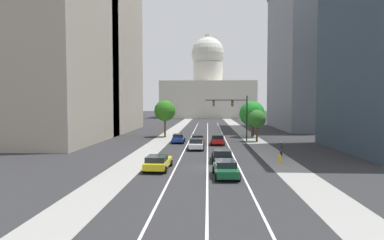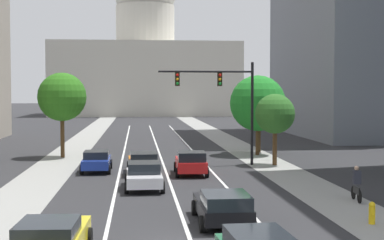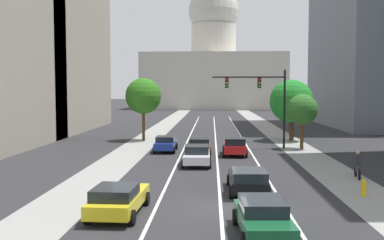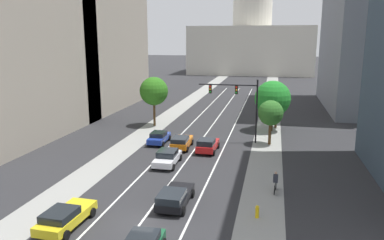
{
  "view_description": "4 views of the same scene",
  "coord_description": "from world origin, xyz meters",
  "px_view_note": "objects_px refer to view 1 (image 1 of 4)",
  "views": [
    {
      "loc": [
        0.03,
        -30.01,
        6.1
      ],
      "look_at": [
        -2.38,
        17.92,
        3.64
      ],
      "focal_mm": 29.55,
      "sensor_mm": 36.0,
      "label": 1
    },
    {
      "loc": [
        -1.86,
        -19.6,
        5.33
      ],
      "look_at": [
        2.58,
        27.56,
        2.97
      ],
      "focal_mm": 54.44,
      "sensor_mm": 36.0,
      "label": 2
    },
    {
      "loc": [
        -0.43,
        -20.68,
        5.56
      ],
      "look_at": [
        -2.38,
        23.47,
        2.54
      ],
      "focal_mm": 41.96,
      "sensor_mm": 36.0,
      "label": 3
    },
    {
      "loc": [
        8.21,
        -21.5,
        11.99
      ],
      "look_at": [
        -1.42,
        22.68,
        2.16
      ],
      "focal_mm": 35.41,
      "sensor_mm": 36.0,
      "label": 4
    }
  ],
  "objects_px": {
    "car_orange": "(198,139)",
    "street_tree_mid_right": "(254,113)",
    "car_white": "(196,144)",
    "street_tree_near_right": "(252,114)",
    "car_blue": "(178,138)",
    "cyclist": "(281,148)",
    "capitol_building": "(208,91)",
    "street_tree_near_left": "(165,111)",
    "car_black": "(222,155)",
    "car_red": "(218,139)",
    "car_green": "(226,168)",
    "car_yellow": "(158,162)",
    "fire_hydrant": "(280,159)",
    "traffic_signal_mast": "(235,110)",
    "street_tree_far_right": "(257,119)"
  },
  "relations": [
    {
      "from": "car_white",
      "to": "street_tree_mid_right",
      "type": "relative_size",
      "value": 0.74
    },
    {
      "from": "car_red",
      "to": "car_white",
      "type": "relative_size",
      "value": 0.94
    },
    {
      "from": "car_black",
      "to": "street_tree_near_right",
      "type": "height_order",
      "value": "street_tree_near_right"
    },
    {
      "from": "car_white",
      "to": "fire_hydrant",
      "type": "height_order",
      "value": "car_white"
    },
    {
      "from": "car_red",
      "to": "car_white",
      "type": "bearing_deg",
      "value": 150.19
    },
    {
      "from": "car_orange",
      "to": "car_red",
      "type": "bearing_deg",
      "value": -103.73
    },
    {
      "from": "car_red",
      "to": "fire_hydrant",
      "type": "relative_size",
      "value": 4.62
    },
    {
      "from": "capitol_building",
      "to": "traffic_signal_mast",
      "type": "bearing_deg",
      "value": -87.22
    },
    {
      "from": "car_yellow",
      "to": "street_tree_mid_right",
      "type": "xyz_separation_m",
      "value": [
        13.21,
        31.31,
        3.57
      ]
    },
    {
      "from": "street_tree_mid_right",
      "to": "car_white",
      "type": "bearing_deg",
      "value": -119.44
    },
    {
      "from": "car_red",
      "to": "car_blue",
      "type": "height_order",
      "value": "car_red"
    },
    {
      "from": "car_green",
      "to": "cyclist",
      "type": "height_order",
      "value": "cyclist"
    },
    {
      "from": "street_tree_near_right",
      "to": "street_tree_mid_right",
      "type": "xyz_separation_m",
      "value": [
        0.55,
        2.04,
        -0.01
      ]
    },
    {
      "from": "cyclist",
      "to": "street_tree_near_right",
      "type": "height_order",
      "value": "street_tree_near_right"
    },
    {
      "from": "car_yellow",
      "to": "street_tree_far_right",
      "type": "relative_size",
      "value": 0.93
    },
    {
      "from": "car_green",
      "to": "street_tree_mid_right",
      "type": "height_order",
      "value": "street_tree_mid_right"
    },
    {
      "from": "car_white",
      "to": "car_orange",
      "type": "relative_size",
      "value": 1.03
    },
    {
      "from": "capitol_building",
      "to": "car_yellow",
      "type": "xyz_separation_m",
      "value": [
        -4.57,
        -112.83,
        -11.31
      ]
    },
    {
      "from": "capitol_building",
      "to": "street_tree_near_right",
      "type": "distance_m",
      "value": 84.31
    },
    {
      "from": "car_blue",
      "to": "car_yellow",
      "type": "bearing_deg",
      "value": 179.66
    },
    {
      "from": "car_red",
      "to": "car_green",
      "type": "xyz_separation_m",
      "value": [
        0.0,
        -20.82,
        -0.05
      ]
    },
    {
      "from": "capitol_building",
      "to": "car_black",
      "type": "bearing_deg",
      "value": -89.2
    },
    {
      "from": "car_blue",
      "to": "street_tree_far_right",
      "type": "xyz_separation_m",
      "value": [
        12.54,
        2.26,
        2.95
      ]
    },
    {
      "from": "cyclist",
      "to": "capitol_building",
      "type": "bearing_deg",
      "value": 10.2
    },
    {
      "from": "capitol_building",
      "to": "street_tree_mid_right",
      "type": "distance_m",
      "value": 82.34
    },
    {
      "from": "car_green",
      "to": "fire_hydrant",
      "type": "height_order",
      "value": "car_green"
    },
    {
      "from": "capitol_building",
      "to": "fire_hydrant",
      "type": "height_order",
      "value": "capitol_building"
    },
    {
      "from": "car_orange",
      "to": "street_tree_near_left",
      "type": "relative_size",
      "value": 0.64
    },
    {
      "from": "car_red",
      "to": "car_orange",
      "type": "bearing_deg",
      "value": 79.59
    },
    {
      "from": "capitol_building",
      "to": "car_red",
      "type": "bearing_deg",
      "value": -89.08
    },
    {
      "from": "traffic_signal_mast",
      "to": "cyclist",
      "type": "height_order",
      "value": "traffic_signal_mast"
    },
    {
      "from": "car_green",
      "to": "car_white",
      "type": "xyz_separation_m",
      "value": [
        -3.04,
        15.84,
        0.02
      ]
    },
    {
      "from": "cyclist",
      "to": "street_tree_mid_right",
      "type": "relative_size",
      "value": 0.29
    },
    {
      "from": "street_tree_near_right",
      "to": "car_blue",
      "type": "bearing_deg",
      "value": -144.93
    },
    {
      "from": "car_blue",
      "to": "street_tree_near_left",
      "type": "distance_m",
      "value": 10.03
    },
    {
      "from": "car_yellow",
      "to": "street_tree_far_right",
      "type": "bearing_deg",
      "value": -26.65
    },
    {
      "from": "car_orange",
      "to": "street_tree_mid_right",
      "type": "relative_size",
      "value": 0.73
    },
    {
      "from": "car_black",
      "to": "street_tree_near_left",
      "type": "distance_m",
      "value": 26.48
    },
    {
      "from": "car_yellow",
      "to": "street_tree_near_left",
      "type": "bearing_deg",
      "value": 8.81
    },
    {
      "from": "car_green",
      "to": "car_white",
      "type": "relative_size",
      "value": 0.99
    },
    {
      "from": "car_green",
      "to": "car_blue",
      "type": "height_order",
      "value": "car_blue"
    },
    {
      "from": "car_orange",
      "to": "street_tree_near_left",
      "type": "bearing_deg",
      "value": 30.54
    },
    {
      "from": "car_orange",
      "to": "street_tree_near_right",
      "type": "relative_size",
      "value": 0.65
    },
    {
      "from": "traffic_signal_mast",
      "to": "cyclist",
      "type": "distance_m",
      "value": 15.5
    },
    {
      "from": "car_blue",
      "to": "car_white",
      "type": "relative_size",
      "value": 0.93
    },
    {
      "from": "capitol_building",
      "to": "car_black",
      "type": "height_order",
      "value": "capitol_building"
    },
    {
      "from": "capitol_building",
      "to": "car_green",
      "type": "xyz_separation_m",
      "value": [
        1.52,
        -115.38,
        -11.3
      ]
    },
    {
      "from": "street_tree_near_right",
      "to": "street_tree_far_right",
      "type": "bearing_deg",
      "value": -91.09
    },
    {
      "from": "car_red",
      "to": "car_orange",
      "type": "height_order",
      "value": "car_red"
    },
    {
      "from": "fire_hydrant",
      "to": "cyclist",
      "type": "relative_size",
      "value": 0.53
    }
  ]
}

